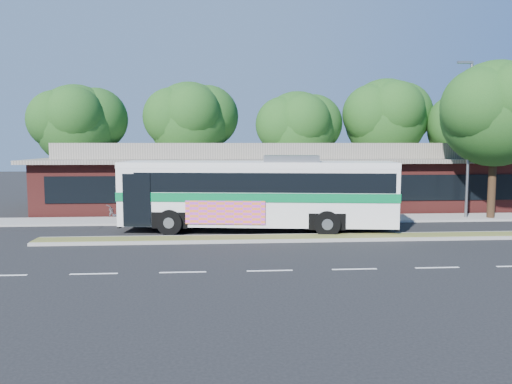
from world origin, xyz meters
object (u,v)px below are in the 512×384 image
at_px(transit_bus, 259,189).
at_px(sedan, 88,203).
at_px(sidewalk_tree, 501,111).
at_px(lamp_post, 468,135).

distance_m(transit_bus, sedan, 12.01).
bearing_deg(transit_bus, sidewalk_tree, 19.26).
bearing_deg(sedan, sidewalk_tree, -86.60).
bearing_deg(lamp_post, sidewalk_tree, -1.00).
xyz_separation_m(lamp_post, transit_bus, (-12.33, -3.02, -2.77)).
distance_m(sedan, sidewalk_tree, 25.16).
height_order(sedan, sidewalk_tree, sidewalk_tree).
height_order(transit_bus, sedan, transit_bus).
relative_size(lamp_post, transit_bus, 0.65).
relative_size(lamp_post, sidewalk_tree, 0.99).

